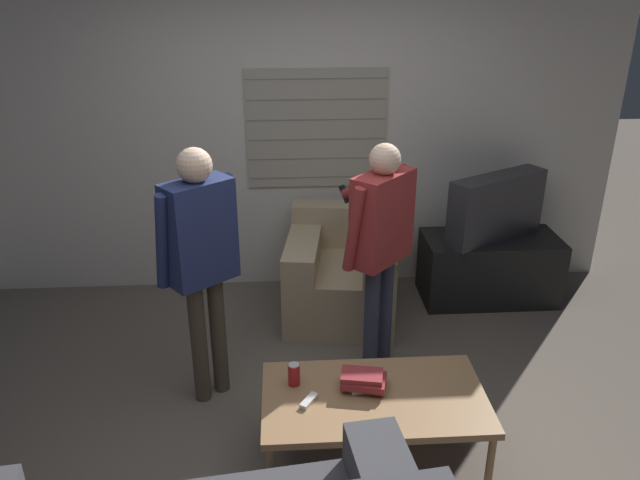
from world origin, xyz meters
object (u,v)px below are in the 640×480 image
Objects in this scene: coffee_table at (374,401)px; book_stack at (363,380)px; tv at (496,207)px; person_left_standing at (200,248)px; armchair_beige at (341,274)px; person_right_standing at (380,231)px; spare_remote at (309,401)px; soda_can at (294,374)px.

book_stack is (-0.05, 0.07, 0.09)m from coffee_table.
tv is 2.45m from person_left_standing.
person_right_standing is (0.18, -0.70, 0.65)m from armchair_beige.
armchair_beige is 0.64× the size of person_right_standing.
coffee_table is at bearing -74.91° from person_left_standing.
tv is at bearing -11.28° from person_left_standing.
spare_remote is (-0.51, -1.00, -0.52)m from person_right_standing.
person_right_standing reaches higher than armchair_beige.
soda_can is (-0.37, 0.06, 0.01)m from book_stack.
spare_remote is (-1.57, -1.86, -0.34)m from tv.
tv reaches higher than spare_remote.
armchair_beige is 0.97m from person_right_standing.
armchair_beige is 3.75× the size of book_stack.
coffee_table is 0.73× the size of person_left_standing.
coffee_table is (0.02, -1.66, 0.08)m from armchair_beige.
armchair_beige is 1.52m from person_left_standing.
tv is 3.21× the size of book_stack.
book_stack is at bearing -73.49° from person_left_standing.
coffee_table is 2.22m from tv.
armchair_beige is at bearing 57.15° from person_right_standing.
person_right_standing reaches higher than spare_remote.
armchair_beige reaches higher than spare_remote.
tv is 0.53× the size of person_left_standing.
book_stack is (-0.04, -1.59, 0.17)m from armchair_beige.
armchair_beige is 7.65× the size of spare_remote.
spare_remote is (-0.35, -0.04, 0.05)m from coffee_table.
soda_can is (-0.58, -0.83, -0.47)m from person_right_standing.
person_left_standing reaches higher than spare_remote.
tv is 6.82× the size of soda_can.
soda_can reaches higher than spare_remote.
book_stack is at bearing -150.28° from person_right_standing.
person_right_standing is at bearing 80.52° from coffee_table.
armchair_beige is at bearing 7.35° from person_left_standing.
tv is at bearing -7.75° from person_right_standing.
coffee_table is 9.42× the size of soda_can.
book_stack is 2.12× the size of soda_can.
person_right_standing is at bearing 10.12° from tv.
person_left_standing is 0.92m from soda_can.
soda_can is 0.19m from spare_remote.
coffee_table is 4.44× the size of book_stack.
armchair_beige is 1.17× the size of tv.
armchair_beige is 1.33m from tv.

